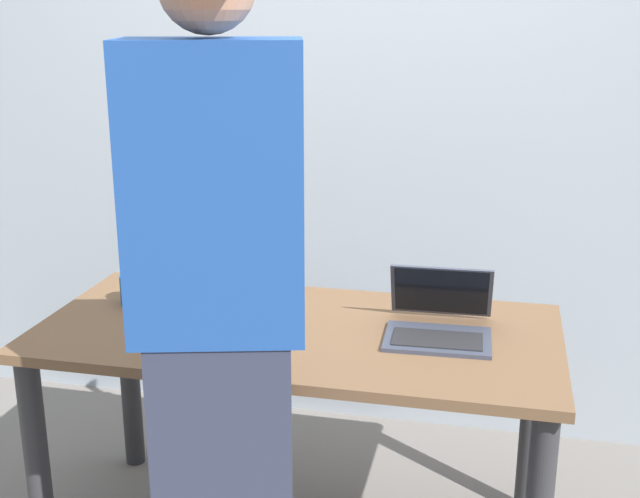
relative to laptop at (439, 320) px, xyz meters
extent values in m
cube|color=brown|center=(-0.42, -0.05, -0.06)|extent=(1.55, 0.74, 0.03)
cylinder|color=#2D2D30|center=(-1.13, -0.36, -0.42)|extent=(0.07, 0.07, 0.70)
cylinder|color=#2D2D30|center=(-1.13, 0.26, -0.42)|extent=(0.07, 0.07, 0.70)
cylinder|color=#2D2D30|center=(0.30, 0.26, -0.42)|extent=(0.07, 0.07, 0.70)
cube|color=#383D4C|center=(0.00, -0.06, -0.04)|extent=(0.31, 0.22, 0.01)
cube|color=#232326|center=(0.00, -0.07, -0.03)|extent=(0.26, 0.14, 0.00)
cube|color=#383D4C|center=(0.00, 0.10, 0.06)|extent=(0.31, 0.11, 0.18)
cube|color=black|center=(0.00, 0.09, 0.06)|extent=(0.28, 0.10, 0.16)
cylinder|color=brown|center=(-0.71, 0.20, 0.04)|extent=(0.07, 0.07, 0.17)
cone|color=brown|center=(-0.71, 0.20, 0.14)|extent=(0.07, 0.07, 0.03)
cylinder|color=brown|center=(-0.71, 0.20, 0.20)|extent=(0.03, 0.03, 0.09)
cylinder|color=#BFB74C|center=(-0.71, 0.20, 0.25)|extent=(0.04, 0.04, 0.01)
cylinder|color=#72B5E3|center=(-0.71, 0.20, 0.05)|extent=(0.08, 0.08, 0.06)
cylinder|color=#472B14|center=(-0.78, 0.11, 0.05)|extent=(0.08, 0.08, 0.18)
cone|color=#472B14|center=(-0.78, 0.11, 0.15)|extent=(0.08, 0.08, 0.03)
cylinder|color=#472B14|center=(-0.78, 0.11, 0.20)|extent=(0.03, 0.03, 0.08)
cylinder|color=#BFB74C|center=(-0.78, 0.11, 0.24)|extent=(0.04, 0.04, 0.01)
cylinder|color=#348948|center=(-0.78, 0.11, 0.05)|extent=(0.08, 0.08, 0.06)
cylinder|color=#1E5123|center=(-0.58, 0.13, 0.05)|extent=(0.06, 0.06, 0.18)
cone|color=#1E5123|center=(-0.58, 0.13, 0.15)|extent=(0.06, 0.06, 0.02)
cylinder|color=#1E5123|center=(-0.58, 0.13, 0.20)|extent=(0.03, 0.03, 0.07)
cylinder|color=#BFB74C|center=(-0.58, 0.13, 0.24)|extent=(0.03, 0.03, 0.01)
cylinder|color=#89AD7F|center=(-0.58, 0.13, 0.06)|extent=(0.06, 0.06, 0.06)
cube|color=#1E4793|center=(-0.46, -0.59, 0.48)|extent=(0.43, 0.30, 0.66)
cylinder|color=#19598C|center=(-0.98, 0.04, 0.00)|extent=(0.08, 0.08, 0.09)
torus|color=#19598C|center=(-0.94, 0.04, 0.01)|extent=(0.07, 0.01, 0.07)
cube|color=#99A3AD|center=(-0.42, 0.85, 0.53)|extent=(6.00, 0.10, 2.60)
camera|label=1|loc=(0.15, -2.24, 0.88)|focal=45.87mm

